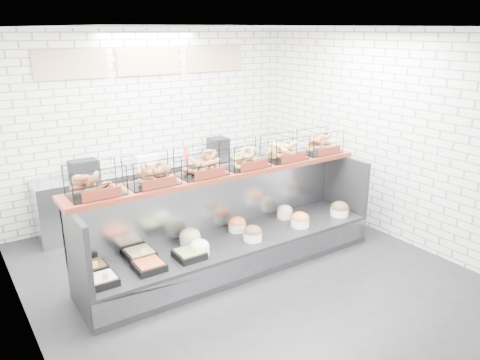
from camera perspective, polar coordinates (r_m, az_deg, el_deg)
ground at (r=6.06m, az=0.87°, el=-11.55°), size 5.50×5.50×0.00m
room_shell at (r=5.86m, az=-2.43°, el=8.82°), size 5.02×5.51×3.01m
display_case at (r=6.16m, az=-1.03°, el=-7.61°), size 4.00×0.90×1.20m
bagel_shelf at (r=5.93m, az=-1.93°, el=2.31°), size 4.10×0.50×0.40m
prep_counter at (r=7.82m, az=-9.35°, el=-1.07°), size 4.00×0.60×1.20m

